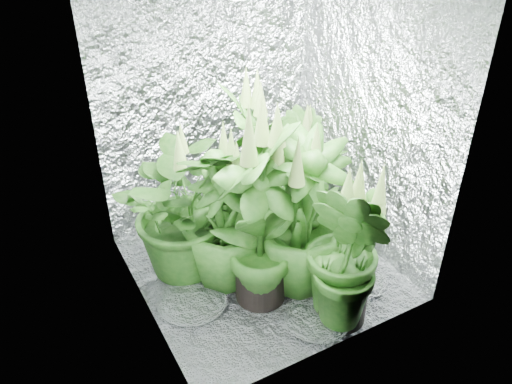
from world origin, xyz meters
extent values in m
plane|color=silver|center=(0.00, 0.00, 0.00)|extent=(1.60, 1.60, 0.00)
cube|color=silver|center=(0.00, 0.80, 1.00)|extent=(1.60, 0.02, 2.00)
cube|color=silver|center=(0.00, -0.80, 1.00)|extent=(1.60, 0.02, 2.00)
cube|color=silver|center=(-0.80, 0.00, 1.00)|extent=(0.02, 1.60, 2.00)
cube|color=silver|center=(0.80, 0.00, 1.00)|extent=(0.02, 1.60, 2.00)
cylinder|color=black|center=(-0.43, 0.22, 0.11)|extent=(0.25, 0.25, 0.23)
cylinder|color=#4A2E16|center=(-0.43, 0.22, 0.21)|extent=(0.23, 0.23, 0.03)
imported|color=#12420E|center=(-0.43, 0.22, 0.51)|extent=(1.01, 1.01, 0.97)
cone|color=olive|center=(-0.43, 0.22, 0.95)|extent=(0.08, 0.08, 0.23)
cylinder|color=black|center=(0.11, 0.34, 0.13)|extent=(0.30, 0.30, 0.26)
cylinder|color=#4A2E16|center=(0.11, 0.34, 0.25)|extent=(0.27, 0.27, 0.03)
imported|color=#12420E|center=(0.11, 0.34, 0.61)|extent=(0.83, 0.83, 1.16)
cone|color=olive|center=(0.11, 0.34, 1.13)|extent=(0.09, 0.09, 0.26)
cylinder|color=black|center=(0.61, 0.51, 0.12)|extent=(0.27, 0.27, 0.24)
cylinder|color=#4A2E16|center=(0.61, 0.51, 0.22)|extent=(0.25, 0.25, 0.03)
imported|color=#12420E|center=(0.61, 0.51, 0.43)|extent=(0.47, 0.47, 0.80)
cone|color=olive|center=(0.61, 0.51, 0.77)|extent=(0.09, 0.09, 0.24)
cylinder|color=black|center=(-0.26, 0.01, 0.14)|extent=(0.31, 0.31, 0.28)
cylinder|color=#4A2E16|center=(-0.26, 0.01, 0.26)|extent=(0.29, 0.29, 0.03)
imported|color=#12420E|center=(-0.26, 0.01, 0.52)|extent=(0.70, 0.70, 0.97)
cone|color=olive|center=(-0.26, 0.01, 0.94)|extent=(0.10, 0.10, 0.28)
cylinder|color=black|center=(0.31, 0.03, 0.12)|extent=(0.26, 0.26, 0.23)
cylinder|color=#4A2E16|center=(0.31, 0.03, 0.22)|extent=(0.24, 0.24, 0.03)
imported|color=#12420E|center=(0.31, 0.03, 0.46)|extent=(0.94, 0.94, 0.87)
cone|color=olive|center=(0.31, 0.03, 0.84)|extent=(0.08, 0.08, 0.23)
cylinder|color=black|center=(-0.14, -0.24, 0.14)|extent=(0.31, 0.31, 0.28)
cylinder|color=#4A2E16|center=(-0.14, -0.24, 0.27)|extent=(0.29, 0.29, 0.03)
imported|color=#12420E|center=(-0.14, -0.24, 0.63)|extent=(0.89, 0.89, 1.20)
cone|color=olive|center=(-0.14, -0.24, 1.17)|extent=(0.10, 0.10, 0.28)
cylinder|color=black|center=(0.19, -0.64, 0.13)|extent=(0.29, 0.29, 0.26)
cylinder|color=#4A2E16|center=(0.19, -0.64, 0.24)|extent=(0.27, 0.27, 0.03)
imported|color=#12420E|center=(0.19, -0.64, 0.51)|extent=(0.55, 0.55, 0.95)
cone|color=olive|center=(0.19, -0.64, 0.92)|extent=(0.09, 0.09, 0.26)
cylinder|color=black|center=(0.13, -0.26, 0.13)|extent=(0.30, 0.30, 0.27)
cylinder|color=#4A2E16|center=(0.13, -0.26, 0.25)|extent=(0.27, 0.27, 0.03)
imported|color=#12420E|center=(0.13, -0.26, 0.54)|extent=(0.75, 0.75, 1.03)
cone|color=olive|center=(0.13, -0.26, 0.99)|extent=(0.10, 0.10, 0.27)
cylinder|color=black|center=(0.63, 0.23, 0.04)|extent=(0.14, 0.14, 0.08)
cylinder|color=black|center=(0.63, 0.23, 0.20)|extent=(0.12, 0.12, 0.10)
cylinder|color=#4C4C51|center=(0.57, 0.24, 0.20)|extent=(0.07, 0.30, 0.30)
torus|color=#4C4C51|center=(0.57, 0.24, 0.20)|extent=(0.07, 0.31, 0.31)
cube|color=white|center=(0.26, -0.67, 0.30)|extent=(0.06, 0.04, 0.08)
camera|label=1|loc=(-1.32, -2.32, 2.22)|focal=35.00mm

